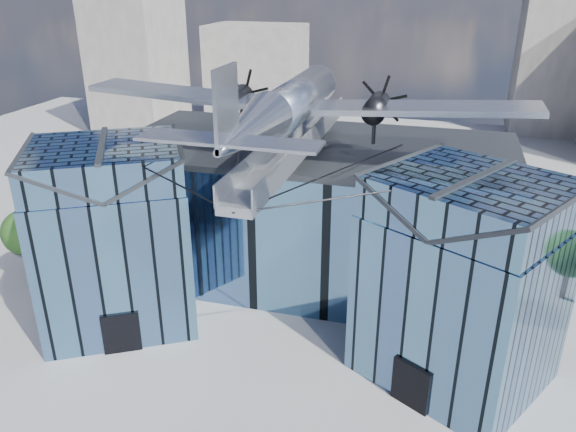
# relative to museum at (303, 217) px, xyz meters

# --- Properties ---
(ground_plane) EXTENTS (120.00, 120.00, 0.00)m
(ground_plane) POSITION_rel_museum_xyz_m (-0.00, -5.82, -5.54)
(ground_plane) COLOR gray
(museum) EXTENTS (32.88, 24.50, 17.60)m
(museum) POSITION_rel_museum_xyz_m (0.00, 0.00, 0.00)
(museum) COLOR teal
(museum) RESTS_ON ground
(bg_towers) EXTENTS (77.00, 24.50, 26.00)m
(bg_towers) POSITION_rel_museum_xyz_m (1.45, 44.67, 4.47)
(bg_towers) COLOR gray
(bg_towers) RESTS_ON ground
(tree_plaza_w) EXTENTS (4.49, 4.49, 5.35)m
(tree_plaza_w) POSITION_rel_museum_xyz_m (-19.84, -4.00, -1.92)
(tree_plaza_w) COLOR black
(tree_plaza_w) RESTS_ON ground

